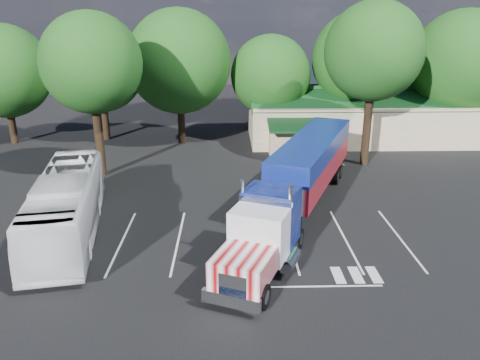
{
  "coord_description": "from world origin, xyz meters",
  "views": [
    {
      "loc": [
        -0.26,
        -30.17,
        12.07
      ],
      "look_at": [
        0.46,
        -1.27,
        2.0
      ],
      "focal_mm": 35.0,
      "sensor_mm": 36.0,
      "label": 1
    }
  ],
  "objects_px": {
    "woman": "(298,190)",
    "tour_bus": "(67,205)",
    "bicycle": "(296,161)",
    "silver_sedan": "(310,141)",
    "semi_truck": "(302,175)"
  },
  "relations": [
    {
      "from": "woman",
      "to": "bicycle",
      "type": "xyz_separation_m",
      "value": [
        1.0,
        8.0,
        -0.36
      ]
    },
    {
      "from": "bicycle",
      "to": "silver_sedan",
      "type": "xyz_separation_m",
      "value": [
        2.23,
        6.0,
        0.22
      ]
    },
    {
      "from": "semi_truck",
      "to": "tour_bus",
      "type": "height_order",
      "value": "semi_truck"
    },
    {
      "from": "semi_truck",
      "to": "tour_bus",
      "type": "xyz_separation_m",
      "value": [
        -14.01,
        -2.84,
        -0.76
      ]
    },
    {
      "from": "semi_truck",
      "to": "silver_sedan",
      "type": "distance_m",
      "value": 16.58
    },
    {
      "from": "tour_bus",
      "to": "silver_sedan",
      "type": "bearing_deg",
      "value": 37.54
    },
    {
      "from": "woman",
      "to": "tour_bus",
      "type": "relative_size",
      "value": 0.12
    },
    {
      "from": "bicycle",
      "to": "silver_sedan",
      "type": "height_order",
      "value": "silver_sedan"
    },
    {
      "from": "semi_truck",
      "to": "silver_sedan",
      "type": "relative_size",
      "value": 5.49
    },
    {
      "from": "woman",
      "to": "tour_bus",
      "type": "height_order",
      "value": "tour_bus"
    },
    {
      "from": "silver_sedan",
      "to": "semi_truck",
      "type": "bearing_deg",
      "value": 177.18
    },
    {
      "from": "woman",
      "to": "tour_bus",
      "type": "xyz_separation_m",
      "value": [
        -14.14,
        -4.95,
        1.06
      ]
    },
    {
      "from": "woman",
      "to": "bicycle",
      "type": "distance_m",
      "value": 8.07
    },
    {
      "from": "tour_bus",
      "to": "silver_sedan",
      "type": "height_order",
      "value": "tour_bus"
    },
    {
      "from": "semi_truck",
      "to": "bicycle",
      "type": "relative_size",
      "value": 13.33
    }
  ]
}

